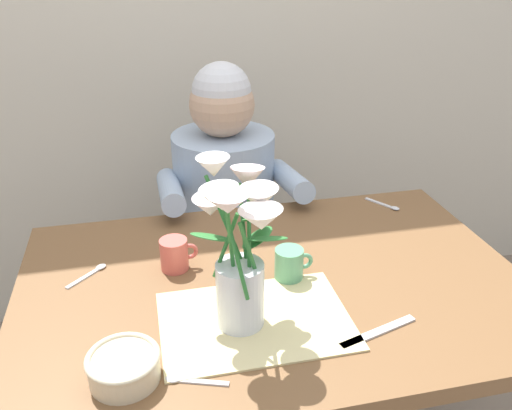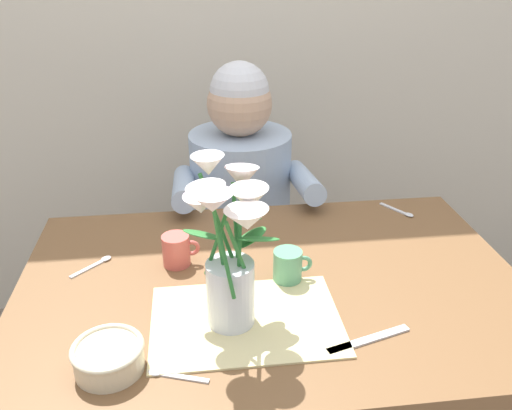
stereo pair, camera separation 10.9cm
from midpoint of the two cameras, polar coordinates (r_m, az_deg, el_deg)
The scene contains 12 objects.
wood_panel_backdrop at distance 2.10m, azimuth -7.09°, elevation 20.38°, with size 4.00×0.10×2.50m, color beige.
dining_table at distance 1.33m, azimuth -0.50°, elevation -11.63°, with size 1.20×0.80×0.74m.
seated_person at distance 1.88m, azimuth -4.94°, elevation -2.28°, with size 0.45×0.47×1.14m.
striped_placemat at distance 1.15m, azimuth -2.87°, elevation -12.39°, with size 0.40×0.28×0.01m, color beige.
flower_vase at distance 1.04m, azimuth -4.89°, elevation -4.34°, with size 0.21×0.25×0.34m.
ceramic_bowl at distance 1.05m, azimuth -17.06°, elevation -16.33°, with size 0.14×0.14×0.06m.
dinner_knife at distance 1.14m, azimuth 10.29°, elevation -13.35°, with size 0.19×0.02×0.01m, color silver.
coffee_cup at distance 1.26m, azimuth 1.11°, elevation -6.34°, with size 0.09×0.07×0.08m.
tea_cup at distance 1.32m, azimuth -11.08°, elevation -5.29°, with size 0.09×0.07×0.08m.
spoon_0 at distance 1.65m, azimuth 12.15°, elevation -0.13°, with size 0.08×0.11×0.01m.
spoon_1 at distance 1.03m, azimuth -10.65°, elevation -18.14°, with size 0.12×0.05×0.01m.
spoon_2 at distance 1.37m, azimuth -19.35°, elevation -6.88°, with size 0.10×0.09×0.01m.
Camera 1 is at (-0.27, -1.02, 1.46)m, focal length 37.21 mm.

